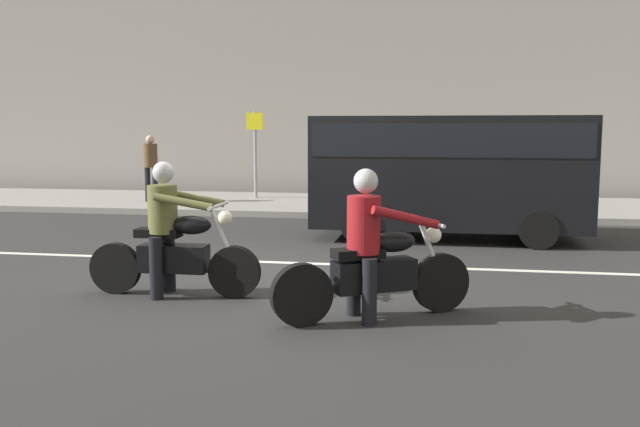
{
  "coord_description": "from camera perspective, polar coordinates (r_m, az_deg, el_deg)",
  "views": [
    {
      "loc": [
        2.12,
        -8.59,
        1.94
      ],
      "look_at": [
        0.67,
        -0.18,
        0.88
      ],
      "focal_mm": 37.94,
      "sensor_mm": 36.0,
      "label": 1
    }
  ],
  "objects": [
    {
      "name": "building_facade",
      "position": [
        20.4,
        3.86,
        16.92
      ],
      "size": [
        40.0,
        1.4,
        10.84
      ],
      "primitive_type": "cube",
      "color": "gray",
      "rests_on": "ground_plane"
    },
    {
      "name": "motorcycle_with_rider_crimson",
      "position": [
        6.94,
        4.5,
        -3.79
      ],
      "size": [
        1.97,
        1.21,
        1.55
      ],
      "color": "black",
      "rests_on": "ground_plane"
    },
    {
      "name": "parked_van_black",
      "position": [
        12.2,
        10.73,
        3.79
      ],
      "size": [
        4.69,
        1.96,
        2.16
      ],
      "color": "black",
      "rests_on": "ground_plane"
    },
    {
      "name": "ground_plane",
      "position": [
        9.06,
        -3.99,
        -5.28
      ],
      "size": [
        80.0,
        80.0,
        0.0
      ],
      "primitive_type": "plane",
      "color": "#2A2A2A"
    },
    {
      "name": "motorcycle_with_rider_olive",
      "position": [
        8.07,
        -12.35,
        -2.27
      ],
      "size": [
        2.07,
        0.7,
        1.57
      ],
      "color": "black",
      "rests_on": "ground_plane"
    },
    {
      "name": "sidewalk_slab",
      "position": [
        16.83,
        2.5,
        0.72
      ],
      "size": [
        40.0,
        4.4,
        0.14
      ],
      "primitive_type": "cube",
      "color": "gray",
      "rests_on": "ground_plane"
    },
    {
      "name": "lane_marking_stripe",
      "position": [
        9.95,
        -3.66,
        -4.12
      ],
      "size": [
        18.0,
        0.14,
        0.01
      ],
      "primitive_type": "cube",
      "color": "silver",
      "rests_on": "ground_plane"
    },
    {
      "name": "pedestrian_bystander",
      "position": [
        17.42,
        -14.08,
        4.15
      ],
      "size": [
        0.34,
        0.34,
        1.66
      ],
      "color": "black",
      "rests_on": "sidewalk_slab"
    },
    {
      "name": "street_sign_post",
      "position": [
        17.93,
        -5.49,
        5.75
      ],
      "size": [
        0.44,
        0.08,
        2.27
      ],
      "color": "gray",
      "rests_on": "sidewalk_slab"
    }
  ]
}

